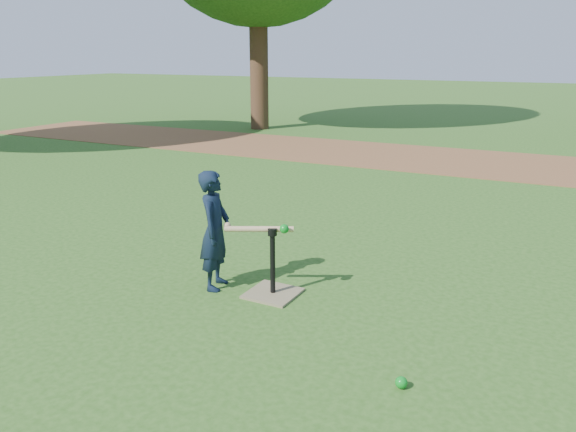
% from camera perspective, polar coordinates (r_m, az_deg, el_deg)
% --- Properties ---
extents(ground, '(80.00, 80.00, 0.00)m').
position_cam_1_polar(ground, '(4.66, 0.99, -10.10)').
color(ground, '#285116').
rests_on(ground, ground).
extents(dirt_strip, '(24.00, 3.00, 0.01)m').
position_cam_1_polar(dirt_strip, '(11.60, 17.37, 5.32)').
color(dirt_strip, brown).
rests_on(dirt_strip, ground).
extents(child, '(0.36, 0.45, 1.09)m').
position_cam_1_polar(child, '(5.05, -7.44, -1.45)').
color(child, black).
rests_on(child, ground).
extents(wiffle_ball_ground, '(0.08, 0.08, 0.08)m').
position_cam_1_polar(wiffle_ball_ground, '(3.82, 11.44, -16.24)').
color(wiffle_ball_ground, '#0B7F1C').
rests_on(wiffle_ball_ground, ground).
extents(batting_tee, '(0.44, 0.44, 0.61)m').
position_cam_1_polar(batting_tee, '(5.00, -1.55, -6.82)').
color(batting_tee, '#7F7251').
rests_on(batting_tee, ground).
extents(swing_action, '(0.61, 0.31, 0.10)m').
position_cam_1_polar(swing_action, '(4.86, -2.78, -1.29)').
color(swing_action, tan).
rests_on(swing_action, ground).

